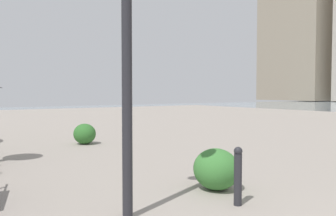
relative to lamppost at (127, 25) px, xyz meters
The scene contains 5 objects.
building_highrise 79.53m from the lamppost, 56.72° to the right, with size 14.59×15.82×30.49m.
lamppost is the anchor object (origin of this frame).
bollard_mid 2.73m from the lamppost, 105.14° to the right, with size 0.13×0.13×0.89m.
shrub_low 2.98m from the lamppost, 78.61° to the right, with size 0.85×0.77×0.73m.
shrub_round 7.48m from the lamppost, 15.59° to the right, with size 0.79×0.71×0.67m.
Camera 1 is at (-0.53, 2.75, 1.71)m, focal length 37.53 mm.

